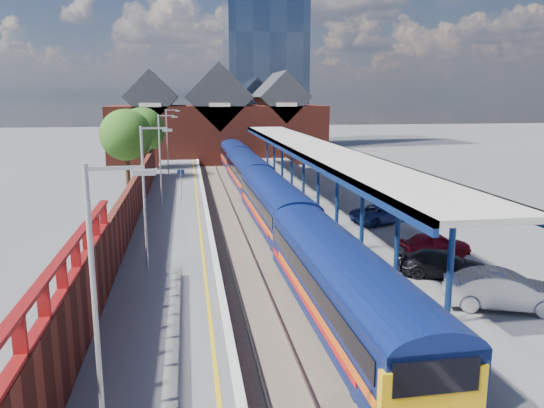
{
  "coord_description": "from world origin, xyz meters",
  "views": [
    {
      "loc": [
        -4.4,
        -19.31,
        9.38
      ],
      "look_at": [
        0.82,
        13.37,
        2.6
      ],
      "focal_mm": 35.0,
      "sensor_mm": 36.0,
      "label": 1
    }
  ],
  "objects": [
    {
      "name": "rails",
      "position": [
        0.0,
        20.0,
        0.12
      ],
      "size": [
        4.51,
        76.0,
        0.14
      ],
      "color": "slate",
      "rests_on": "ground"
    },
    {
      "name": "lamp_post_b",
      "position": [
        -6.36,
        6.0,
        4.99
      ],
      "size": [
        1.48,
        0.18,
        7.0
      ],
      "color": "#A5A8AA",
      "rests_on": "left_platform"
    },
    {
      "name": "glass_tower",
      "position": [
        10.0,
        80.0,
        20.2
      ],
      "size": [
        14.2,
        14.2,
        40.3
      ],
      "color": "#465A78",
      "rests_on": "ground"
    },
    {
      "name": "platform_sign",
      "position": [
        -5.0,
        24.0,
        2.69
      ],
      "size": [
        0.55,
        0.08,
        2.5
      ],
      "color": "#A5A8AA",
      "rests_on": "left_platform"
    },
    {
      "name": "lamp_post_c",
      "position": [
        -6.36,
        22.0,
        4.99
      ],
      "size": [
        1.48,
        0.18,
        7.0
      ],
      "color": "#A5A8AA",
      "rests_on": "left_platform"
    },
    {
      "name": "brick_wall",
      "position": [
        -8.1,
        13.54,
        2.45
      ],
      "size": [
        0.35,
        50.0,
        3.86
      ],
      "color": "maroon",
      "rests_on": "left_platform"
    },
    {
      "name": "coping_right",
      "position": [
        3.15,
        20.0,
        1.02
      ],
      "size": [
        0.3,
        76.0,
        0.05
      ],
      "primitive_type": "cube",
      "color": "silver",
      "rests_on": "right_platform"
    },
    {
      "name": "tree_far",
      "position": [
        -9.35,
        43.91,
        5.35
      ],
      "size": [
        5.2,
        5.2,
        8.1
      ],
      "color": "#382314",
      "rests_on": "ground"
    },
    {
      "name": "lamp_post_a",
      "position": [
        -6.36,
        -8.0,
        4.99
      ],
      "size": [
        1.48,
        0.18,
        7.0
      ],
      "color": "#A5A8AA",
      "rests_on": "left_platform"
    },
    {
      "name": "ground",
      "position": [
        0.0,
        30.0,
        0.0
      ],
      "size": [
        240.0,
        240.0,
        0.0
      ],
      "primitive_type": "plane",
      "color": "#5B5B5E",
      "rests_on": "ground"
    },
    {
      "name": "parked_car_red",
      "position": [
        8.5,
        6.19,
        1.63
      ],
      "size": [
        3.69,
        1.49,
        1.26
      ],
      "primitive_type": "imported",
      "rotation": [
        0.0,
        0.0,
        1.57
      ],
      "color": "maroon",
      "rests_on": "right_platform"
    },
    {
      "name": "tree_near",
      "position": [
        -10.35,
        35.91,
        5.35
      ],
      "size": [
        5.2,
        5.2,
        8.1
      ],
      "color": "#382314",
      "rests_on": "ground"
    },
    {
      "name": "station_building",
      "position": [
        0.0,
        58.0,
        5.45
      ],
      "size": [
        30.0,
        12.12,
        13.78
      ],
      "color": "maroon",
      "rests_on": "ground"
    },
    {
      "name": "right_platform",
      "position": [
        6.0,
        20.0,
        0.5
      ],
      "size": [
        6.0,
        76.0,
        1.0
      ],
      "primitive_type": "cube",
      "color": "#565659",
      "rests_on": "ground"
    },
    {
      "name": "parked_car_blue",
      "position": [
        8.5,
        13.7,
        1.64
      ],
      "size": [
        5.08,
        3.58,
        1.29
      ],
      "primitive_type": "imported",
      "rotation": [
        0.0,
        0.0,
        1.92
      ],
      "color": "navy",
      "rests_on": "right_platform"
    },
    {
      "name": "parked_car_silver",
      "position": [
        7.91,
        -1.05,
        1.76
      ],
      "size": [
        4.9,
        3.1,
        1.53
      ],
      "primitive_type": "imported",
      "rotation": [
        0.0,
        0.0,
        1.22
      ],
      "color": "#AFB0B4",
      "rests_on": "right_platform"
    },
    {
      "name": "lamp_post_d",
      "position": [
        -6.36,
        38.0,
        4.99
      ],
      "size": [
        1.48,
        0.18,
        7.0
      ],
      "color": "#A5A8AA",
      "rests_on": "left_platform"
    },
    {
      "name": "coping_left",
      "position": [
        -3.15,
        20.0,
        1.02
      ],
      "size": [
        0.3,
        76.0,
        0.05
      ],
      "primitive_type": "cube",
      "color": "silver",
      "rests_on": "left_platform"
    },
    {
      "name": "canopy",
      "position": [
        5.48,
        21.95,
        5.25
      ],
      "size": [
        4.5,
        52.0,
        4.48
      ],
      "color": "navy",
      "rests_on": "right_platform"
    },
    {
      "name": "left_platform",
      "position": [
        -5.5,
        20.0,
        0.5
      ],
      "size": [
        5.0,
        76.0,
        1.0
      ],
      "primitive_type": "cube",
      "color": "#565659",
      "rests_on": "ground"
    },
    {
      "name": "parked_car_dark",
      "position": [
        7.35,
        2.94,
        1.61
      ],
      "size": [
        4.54,
        3.19,
        1.22
      ],
      "primitive_type": "imported",
      "rotation": [
        0.0,
        0.0,
        1.18
      ],
      "color": "black",
      "rests_on": "right_platform"
    },
    {
      "name": "train",
      "position": [
        1.49,
        24.69,
        2.12
      ],
      "size": [
        3.02,
        65.93,
        3.45
      ],
      "color": "#0B1851",
      "rests_on": "ground"
    },
    {
      "name": "yellow_line",
      "position": [
        -3.75,
        20.0,
        1.01
      ],
      "size": [
        0.14,
        76.0,
        0.01
      ],
      "primitive_type": "cube",
      "color": "yellow",
      "rests_on": "left_platform"
    },
    {
      "name": "ballast_bed",
      "position": [
        0.0,
        20.0,
        0.03
      ],
      "size": [
        6.0,
        76.0,
        0.06
      ],
      "primitive_type": "cube",
      "color": "#473D33",
      "rests_on": "ground"
    }
  ]
}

